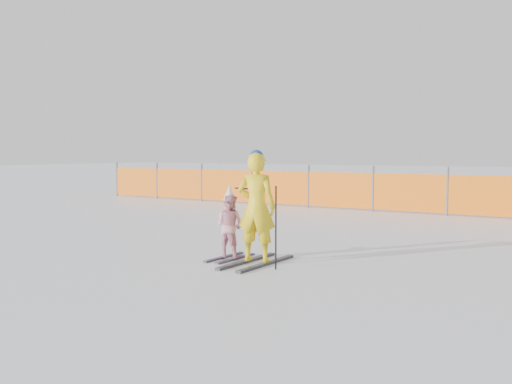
# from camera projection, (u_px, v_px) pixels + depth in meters

# --- Properties ---
(ground) EXTENTS (120.00, 120.00, 0.00)m
(ground) POSITION_uv_depth(u_px,v_px,m) (238.00, 260.00, 8.53)
(ground) COLOR white
(ground) RESTS_ON ground
(adult) EXTENTS (0.64, 1.43, 1.66)m
(adult) POSITION_uv_depth(u_px,v_px,m) (256.00, 207.00, 8.23)
(adult) COLOR black
(adult) RESTS_ON ground
(child) EXTENTS (0.48, 0.95, 1.13)m
(child) POSITION_uv_depth(u_px,v_px,m) (230.00, 225.00, 8.63)
(child) COLOR black
(child) RESTS_ON ground
(ski_poles) EXTENTS (0.89, 0.30, 1.16)m
(ski_poles) POSITION_uv_depth(u_px,v_px,m) (268.00, 219.00, 7.95)
(ski_poles) COLOR black
(ski_poles) RESTS_ON ground
(safety_fence) EXTENTS (17.58, 0.06, 1.25)m
(safety_fence) POSITION_uv_depth(u_px,v_px,m) (330.00, 189.00, 16.32)
(safety_fence) COLOR #595960
(safety_fence) RESTS_ON ground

